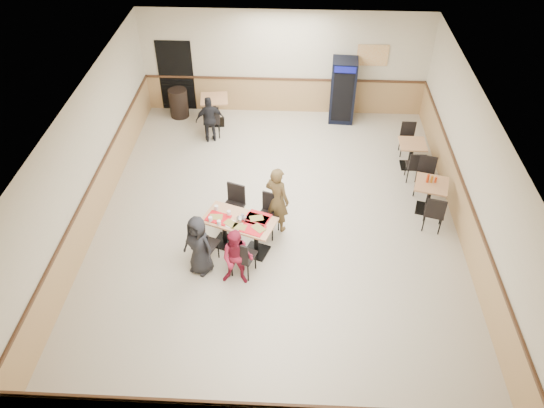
# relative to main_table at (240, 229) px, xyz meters

# --- Properties ---
(ground) EXTENTS (10.00, 10.00, 0.00)m
(ground) POSITION_rel_main_table_xyz_m (0.74, 0.81, -0.52)
(ground) COLOR beige
(ground) RESTS_ON ground
(room_shell) EXTENTS (10.00, 10.00, 10.00)m
(room_shell) POSITION_rel_main_table_xyz_m (2.51, 3.36, 0.06)
(room_shell) COLOR silver
(room_shell) RESTS_ON ground
(main_table) EXTENTS (1.62, 1.18, 0.78)m
(main_table) POSITION_rel_main_table_xyz_m (0.00, 0.00, 0.00)
(main_table) COLOR black
(main_table) RESTS_ON ground
(main_chairs) EXTENTS (1.79, 2.05, 0.99)m
(main_chairs) POSITION_rel_main_table_xyz_m (-0.05, 0.02, -0.02)
(main_chairs) COLOR black
(main_chairs) RESTS_ON ground
(diner_woman_left) EXTENTS (0.79, 0.69, 1.36)m
(diner_woman_left) POSITION_rel_main_table_xyz_m (-0.74, -0.68, 0.16)
(diner_woman_left) COLOR black
(diner_woman_left) RESTS_ON ground
(diner_woman_right) EXTENTS (0.67, 0.55, 1.30)m
(diner_woman_right) POSITION_rel_main_table_xyz_m (0.05, -0.96, 0.13)
(diner_woman_right) COLOR maroon
(diner_woman_right) RESTS_ON ground
(diner_man_opposite) EXTENTS (0.70, 0.63, 1.59)m
(diner_man_opposite) POSITION_rel_main_table_xyz_m (0.74, 0.68, 0.28)
(diner_man_opposite) COLOR brown
(diner_man_opposite) RESTS_ON ground
(lone_diner) EXTENTS (0.82, 0.51, 1.30)m
(lone_diner) POSITION_rel_main_table_xyz_m (-1.19, 4.11, 0.13)
(lone_diner) COLOR black
(lone_diner) RESTS_ON ground
(tabletop_clutter) EXTENTS (1.38, 0.84, 0.12)m
(tabletop_clutter) POSITION_rel_main_table_xyz_m (0.03, -0.04, 0.28)
(tabletop_clutter) COLOR red
(tabletop_clutter) RESTS_ON main_table
(side_table_near) EXTENTS (0.87, 0.87, 0.76)m
(side_table_near) POSITION_rel_main_table_xyz_m (4.15, 1.44, -0.01)
(side_table_near) COLOR black
(side_table_near) RESTS_ON ground
(side_table_near_chair_south) EXTENTS (0.55, 0.55, 0.97)m
(side_table_near_chair_south) POSITION_rel_main_table_xyz_m (4.15, 0.83, -0.04)
(side_table_near_chair_south) COLOR black
(side_table_near_chair_south) RESTS_ON ground
(side_table_near_chair_north) EXTENTS (0.55, 0.55, 0.97)m
(side_table_near_chair_north) POSITION_rel_main_table_xyz_m (4.15, 2.05, -0.04)
(side_table_near_chair_north) COLOR black
(side_table_near_chair_north) RESTS_ON ground
(side_table_far) EXTENTS (0.66, 0.66, 0.70)m
(side_table_far) POSITION_rel_main_table_xyz_m (4.01, 3.15, -0.06)
(side_table_far) COLOR black
(side_table_far) RESTS_ON ground
(side_table_far_chair_south) EXTENTS (0.41, 0.41, 0.88)m
(side_table_far_chair_south) POSITION_rel_main_table_xyz_m (4.01, 2.60, -0.08)
(side_table_far_chair_south) COLOR black
(side_table_far_chair_south) RESTS_ON ground
(side_table_far_chair_north) EXTENTS (0.41, 0.41, 0.88)m
(side_table_far_chair_north) POSITION_rel_main_table_xyz_m (4.01, 3.71, -0.08)
(side_table_far_chair_north) COLOR black
(side_table_far_chair_north) RESTS_ON ground
(condiment_caddy) EXTENTS (0.23, 0.06, 0.20)m
(condiment_caddy) POSITION_rel_main_table_xyz_m (4.12, 1.49, 0.33)
(condiment_caddy) COLOR #B62F0D
(condiment_caddy) RESTS_ON side_table_near
(back_table) EXTENTS (0.84, 0.84, 0.80)m
(back_table) POSITION_rel_main_table_xyz_m (-1.19, 5.01, 0.01)
(back_table) COLOR black
(back_table) RESTS_ON ground
(back_table_chair_lone) EXTENTS (0.52, 0.52, 1.01)m
(back_table_chair_lone) POSITION_rel_main_table_xyz_m (-1.19, 4.37, -0.02)
(back_table_chair_lone) COLOR black
(back_table_chair_lone) RESTS_ON ground
(pepsi_cooler) EXTENTS (0.73, 0.74, 1.81)m
(pepsi_cooler) POSITION_rel_main_table_xyz_m (2.38, 5.41, 0.39)
(pepsi_cooler) COLOR black
(pepsi_cooler) RESTS_ON ground
(trash_bin) EXTENTS (0.53, 0.53, 0.84)m
(trash_bin) POSITION_rel_main_table_xyz_m (-2.28, 5.36, -0.10)
(trash_bin) COLOR black
(trash_bin) RESTS_ON ground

